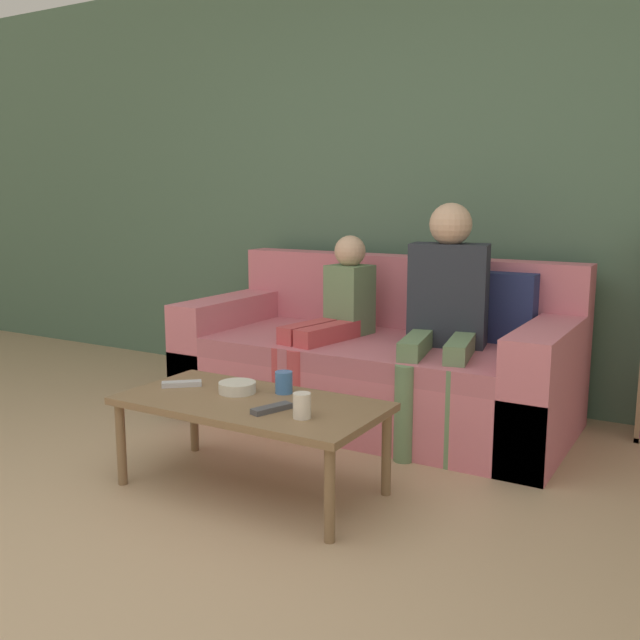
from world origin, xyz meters
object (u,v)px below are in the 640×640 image
object	(u,v)px
cup_near	(302,406)
tv_remote_1	(272,409)
couch	(377,366)
tv_remote_0	(182,384)
snack_bowl	(237,387)
person_child	(331,318)
cup_far	(284,382)
person_adult	(445,303)
coffee_table	(251,409)

from	to	relation	value
cup_near	tv_remote_1	bearing A→B (deg)	175.91
couch	tv_remote_1	xyz separation A→B (m)	(0.13, -1.21, 0.10)
tv_remote_0	snack_bowl	size ratio (longest dim) A/B	1.02
person_child	snack_bowl	distance (m)	0.93
person_child	cup_near	distance (m)	1.18
tv_remote_0	tv_remote_1	xyz separation A→B (m)	(0.54, -0.10, 0.00)
couch	tv_remote_1	world-z (taller)	couch
person_child	cup_far	size ratio (longest dim) A/B	10.63
person_adult	person_child	world-z (taller)	person_adult
couch	coffee_table	size ratio (longest dim) A/B	1.90
snack_bowl	tv_remote_1	bearing A→B (deg)	-28.05
person_child	cup_far	world-z (taller)	person_child
coffee_table	person_adult	world-z (taller)	person_adult
coffee_table	couch	bearing A→B (deg)	88.66
cup_near	snack_bowl	xyz separation A→B (m)	(-0.42, 0.16, -0.03)
tv_remote_0	person_adult	bearing A→B (deg)	100.49
person_child	tv_remote_1	distance (m)	1.12
couch	person_adult	size ratio (longest dim) A/B	1.76
person_adult	cup_far	distance (m)	0.99
cup_far	tv_remote_0	size ratio (longest dim) A/B	0.58
tv_remote_1	snack_bowl	xyz separation A→B (m)	(-0.27, 0.15, 0.01)
person_child	tv_remote_0	world-z (taller)	person_child
tv_remote_0	tv_remote_1	bearing A→B (deg)	38.65
couch	cup_near	xyz separation A→B (m)	(0.28, -1.22, 0.14)
tv_remote_1	person_adult	bearing A→B (deg)	95.58
person_child	cup_near	xyz separation A→B (m)	(0.48, -1.07, -0.13)
snack_bowl	cup_far	bearing A→B (deg)	27.77
cup_near	tv_remote_1	distance (m)	0.15
person_child	cup_near	bearing A→B (deg)	-56.09
tv_remote_0	snack_bowl	xyz separation A→B (m)	(0.27, 0.04, 0.01)
couch	person_child	distance (m)	0.37
person_child	tv_remote_1	bearing A→B (deg)	-62.65
person_adult	cup_near	xyz separation A→B (m)	(-0.13, -1.13, -0.25)
person_child	cup_far	distance (m)	0.86
person_adult	person_child	xyz separation A→B (m)	(-0.61, -0.06, -0.12)
person_adult	coffee_table	bearing A→B (deg)	-123.84
tv_remote_1	person_child	bearing A→B (deg)	127.01
cup_near	cup_far	world-z (taller)	cup_near
person_adult	tv_remote_1	distance (m)	1.19
couch	cup_far	size ratio (longest dim) A/B	22.14
tv_remote_1	snack_bowl	size ratio (longest dim) A/B	1.12
person_adult	snack_bowl	bearing A→B (deg)	-130.56
coffee_table	tv_remote_1	world-z (taller)	tv_remote_1
cup_near	cup_far	bearing A→B (deg)	134.43
person_adult	snack_bowl	xyz separation A→B (m)	(-0.55, -0.97, -0.27)
couch	person_adult	bearing A→B (deg)	-12.33
coffee_table	snack_bowl	distance (m)	0.14
person_adult	couch	bearing A→B (deg)	156.57
coffee_table	cup_near	xyz separation A→B (m)	(0.30, -0.09, 0.08)
cup_near	tv_remote_1	size ratio (longest dim) A/B	0.54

